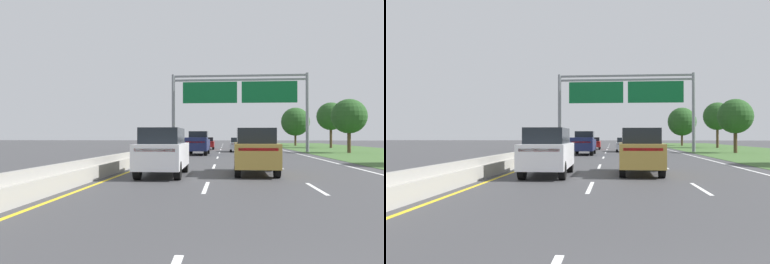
% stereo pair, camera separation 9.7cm
% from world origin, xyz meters
% --- Properties ---
extents(ground_plane, '(220.00, 220.00, 0.00)m').
position_xyz_m(ground_plane, '(0.00, 35.00, 0.00)').
color(ground_plane, '#3D3D3F').
extents(lane_striping, '(11.96, 106.00, 0.01)m').
position_xyz_m(lane_striping, '(0.00, 34.54, 0.00)').
color(lane_striping, white).
rests_on(lane_striping, ground).
extents(median_barrier_concrete, '(0.60, 110.00, 0.85)m').
position_xyz_m(median_barrier_concrete, '(-6.60, 35.00, 0.35)').
color(median_barrier_concrete, '#99968E').
rests_on(median_barrier_concrete, ground).
extents(overhead_sign_gantry, '(15.06, 0.42, 8.63)m').
position_xyz_m(overhead_sign_gantry, '(0.30, 39.76, 6.17)').
color(overhead_sign_gantry, gray).
rests_on(overhead_sign_gantry, ground).
extents(pickup_truck_navy, '(2.07, 5.43, 2.20)m').
position_xyz_m(pickup_truck_navy, '(-3.80, 33.22, 1.07)').
color(pickup_truck_navy, '#161E47').
rests_on(pickup_truck_navy, ground).
extents(car_gold_centre_lane_suv, '(1.97, 4.73, 2.11)m').
position_xyz_m(car_gold_centre_lane_suv, '(0.17, 15.24, 1.10)').
color(car_gold_centre_lane_suv, '#A38438').
rests_on(car_gold_centre_lane_suv, ground).
extents(car_silver_centre_lane_sedan, '(1.88, 4.42, 1.57)m').
position_xyz_m(car_silver_centre_lane_sedan, '(0.17, 40.11, 0.82)').
color(car_silver_centre_lane_sedan, '#B2B5BA').
rests_on(car_silver_centre_lane_sedan, ground).
extents(car_black_right_lane_sedan, '(1.95, 4.45, 1.57)m').
position_xyz_m(car_black_right_lane_sedan, '(3.56, 56.59, 0.82)').
color(car_black_right_lane_sedan, black).
rests_on(car_black_right_lane_sedan, ground).
extents(car_white_left_lane_suv, '(1.97, 4.73, 2.11)m').
position_xyz_m(car_white_left_lane_suv, '(-3.93, 14.12, 1.10)').
color(car_white_left_lane_suv, silver).
rests_on(car_white_left_lane_suv, ground).
extents(car_red_left_lane_sedan, '(1.88, 4.42, 1.57)m').
position_xyz_m(car_red_left_lane_sedan, '(-3.63, 47.45, 0.82)').
color(car_red_left_lane_sedan, maroon).
rests_on(car_red_left_lane_sedan, ground).
extents(roadside_tree_mid, '(3.55, 3.55, 5.56)m').
position_xyz_m(roadside_tree_mid, '(11.40, 37.84, 3.77)').
color(roadside_tree_mid, '#4C3823').
rests_on(roadside_tree_mid, ground).
extents(roadside_tree_far, '(4.04, 4.04, 6.64)m').
position_xyz_m(roadside_tree_far, '(14.05, 54.61, 4.60)').
color(roadside_tree_far, '#4C3823').
rests_on(roadside_tree_far, ground).
extents(roadside_tree_distant, '(5.03, 5.03, 6.81)m').
position_xyz_m(roadside_tree_distant, '(11.14, 66.86, 4.28)').
color(roadside_tree_distant, '#4C3823').
rests_on(roadside_tree_distant, ground).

